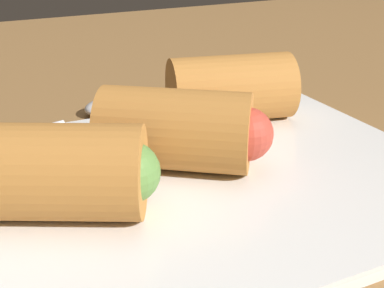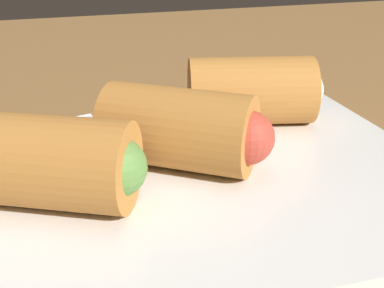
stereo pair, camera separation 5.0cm
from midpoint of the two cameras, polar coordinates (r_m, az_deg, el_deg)
table_surface at (r=36.52cm, az=1.60°, el=-6.62°), size 180.00×140.00×2.00cm
serving_plate at (r=35.43cm, az=-4.05°, el=-4.43°), size 33.47×25.93×1.50cm
roll_front_left at (r=35.00cm, az=-5.04°, el=1.39°), size 11.16×10.13×5.40cm
roll_front_right at (r=43.40cm, az=1.57°, el=5.92°), size 11.17×7.48×5.40cm
roll_back_left at (r=30.77cm, az=-18.07°, el=-3.01°), size 11.23×9.28×5.40cm
spoon at (r=50.07cm, az=-12.97°, el=3.50°), size 16.29×5.57×1.46cm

